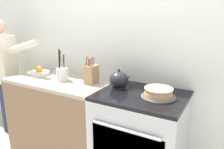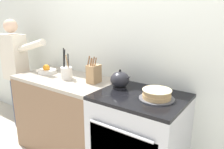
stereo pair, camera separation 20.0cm
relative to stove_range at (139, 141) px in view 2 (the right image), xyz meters
name	(u,v)px [view 2 (the right image)]	position (x,y,z in m)	size (l,w,h in m)	color
wall_back	(133,44)	(-0.29, 0.34, 0.85)	(8.00, 0.04, 2.60)	silver
counter_cabinet	(67,114)	(-0.96, 0.00, 0.00)	(1.15, 0.63, 0.91)	brown
stove_range	(139,141)	(0.00, 0.00, 0.00)	(0.78, 0.66, 0.91)	#B7BABF
layer_cake	(157,95)	(0.15, 0.00, 0.49)	(0.30, 0.30, 0.09)	#4C4C51
tea_kettle	(120,80)	(-0.27, 0.08, 0.53)	(0.23, 0.18, 0.18)	#232328
knife_block	(94,74)	(-0.57, 0.05, 0.55)	(0.10, 0.13, 0.28)	tan
utensil_crock	(66,72)	(-0.90, -0.02, 0.53)	(0.12, 0.12, 0.34)	silver
fruit_bowl	(47,70)	(-1.28, 0.02, 0.49)	(0.22, 0.22, 0.11)	silver
person_baker	(16,66)	(-1.90, -0.02, 0.46)	(0.90, 0.20, 1.53)	#283351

